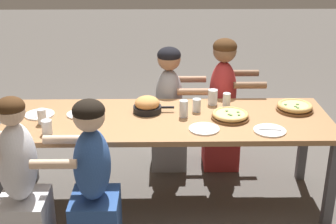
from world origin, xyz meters
TOP-DOWN VIEW (x-y plane):
  - ground_plane at (0.00, 0.00)m, footprint 18.00×18.00m
  - dining_table at (0.00, 0.00)m, footprint 2.50×0.83m
  - pizza_board_main at (1.01, 0.14)m, footprint 0.29×0.29m
  - pizza_board_second at (0.48, -0.02)m, footprint 0.29×0.29m
  - skillet_bowl at (-0.16, 0.13)m, footprint 0.32×0.22m
  - empty_plate_a at (-0.68, 0.07)m, footprint 0.21×0.21m
  - empty_plate_b at (0.26, -0.22)m, footprint 0.22×0.22m
  - empty_plate_c at (0.73, -0.25)m, footprint 0.23×0.23m
  - empty_plate_d at (-1.00, 0.07)m, footprint 0.23×0.23m
  - drinking_glass_a at (0.12, 0.02)m, footprint 0.07×0.07m
  - drinking_glass_b at (-1.15, -0.06)m, footprint 0.07×0.07m
  - drinking_glass_c at (-0.86, -0.27)m, footprint 0.08×0.08m
  - drinking_glass_d at (0.37, 0.29)m, footprint 0.08×0.08m
  - drinking_glass_e at (0.23, 0.13)m, footprint 0.07×0.07m
  - drinking_glass_f at (0.47, 0.20)m, footprint 0.06×0.06m
  - drinking_glass_g at (-0.94, -0.09)m, footprint 0.06×0.06m
  - diner_near_midleft at (-0.50, -0.64)m, footprint 0.51×0.40m
  - diner_far_center at (0.02, 0.64)m, footprint 0.51×0.40m
  - diner_near_left at (-0.98, -0.64)m, footprint 0.51×0.40m
  - diner_far_midright at (0.51, 0.64)m, footprint 0.51×0.40m

SIDE VIEW (x-z plane):
  - ground_plane at x=0.00m, z-range 0.00..0.00m
  - diner_near_left at x=-0.98m, z-range -0.05..1.11m
  - diner_near_midleft at x=-0.50m, z-range -0.04..1.10m
  - diner_far_center at x=0.02m, z-range -0.04..1.10m
  - diner_far_midright at x=0.51m, z-range -0.04..1.18m
  - dining_table at x=0.00m, z-range 0.30..1.05m
  - empty_plate_c at x=0.73m, z-range 0.75..0.76m
  - empty_plate_d at x=-1.00m, z-range 0.75..0.76m
  - empty_plate_b at x=0.26m, z-range 0.75..0.76m
  - empty_plate_a at x=-0.68m, z-range 0.75..0.76m
  - pizza_board_second at x=0.48m, z-range 0.75..0.80m
  - pizza_board_main at x=1.01m, z-range 0.75..0.81m
  - drinking_glass_e at x=0.23m, z-range 0.74..0.84m
  - drinking_glass_g at x=-0.94m, z-range 0.74..0.85m
  - drinking_glass_c at x=-0.86m, z-range 0.75..0.85m
  - drinking_glass_f at x=0.47m, z-range 0.74..0.87m
  - skillet_bowl at x=-0.16m, z-range 0.74..0.87m
  - drinking_glass_a at x=0.12m, z-range 0.74..0.87m
  - drinking_glass_d at x=0.37m, z-range 0.74..0.87m
  - drinking_glass_b at x=-1.15m, z-range 0.74..0.89m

